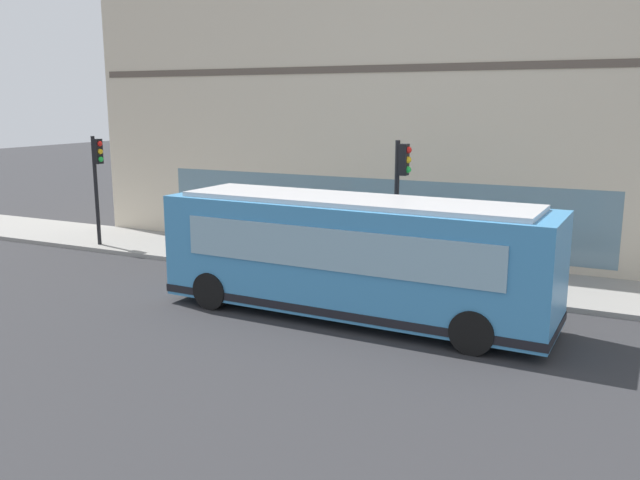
{
  "coord_description": "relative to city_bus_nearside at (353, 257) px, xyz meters",
  "views": [
    {
      "loc": [
        -15.26,
        -8.61,
        5.4
      ],
      "look_at": [
        2.05,
        -0.19,
        1.41
      ],
      "focal_mm": 37.53,
      "sensor_mm": 36.0,
      "label": 1
    }
  ],
  "objects": [
    {
      "name": "ground",
      "position": [
        0.16,
        2.18,
        -1.55
      ],
      "size": [
        120.0,
        120.0,
        0.0
      ],
      "primitive_type": "plane",
      "color": "#2D2D30"
    },
    {
      "name": "sidewalk_curb",
      "position": [
        4.58,
        2.18,
        -1.48
      ],
      "size": [
        3.66,
        40.0,
        0.15
      ],
      "primitive_type": "cube",
      "color": "gray",
      "rests_on": "ground"
    },
    {
      "name": "building_corner",
      "position": [
        11.07,
        2.18,
        4.33
      ],
      "size": [
        9.37,
        23.3,
        11.79
      ],
      "color": "beige",
      "rests_on": "ground"
    },
    {
      "name": "city_bus_nearside",
      "position": [
        0.0,
        0.0,
        0.0
      ],
      "size": [
        2.86,
        10.11,
        3.07
      ],
      "color": "#3F8CC6",
      "rests_on": "ground"
    },
    {
      "name": "traffic_light_near_corner",
      "position": [
        3.26,
        -0.1,
        1.5
      ],
      "size": [
        0.32,
        0.49,
        4.17
      ],
      "color": "black",
      "rests_on": "sidewalk_curb"
    },
    {
      "name": "traffic_light_down_block",
      "position": [
        3.35,
        11.63,
        1.4
      ],
      "size": [
        0.32,
        0.49,
        4.03
      ],
      "color": "black",
      "rests_on": "sidewalk_curb"
    },
    {
      "name": "fire_hydrant",
      "position": [
        5.61,
        -3.64,
        -1.04
      ],
      "size": [
        0.35,
        0.35,
        0.74
      ],
      "color": "red",
      "rests_on": "sidewalk_curb"
    },
    {
      "name": "pedestrian_near_hydrant",
      "position": [
        5.68,
        3.76,
        -0.46
      ],
      "size": [
        0.32,
        0.32,
        1.65
      ],
      "color": "gold",
      "rests_on": "sidewalk_curb"
    },
    {
      "name": "pedestrian_by_light_pole",
      "position": [
        4.54,
        -2.83,
        -0.36
      ],
      "size": [
        0.32,
        0.32,
        1.8
      ],
      "color": "#3359A5",
      "rests_on": "sidewalk_curb"
    }
  ]
}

